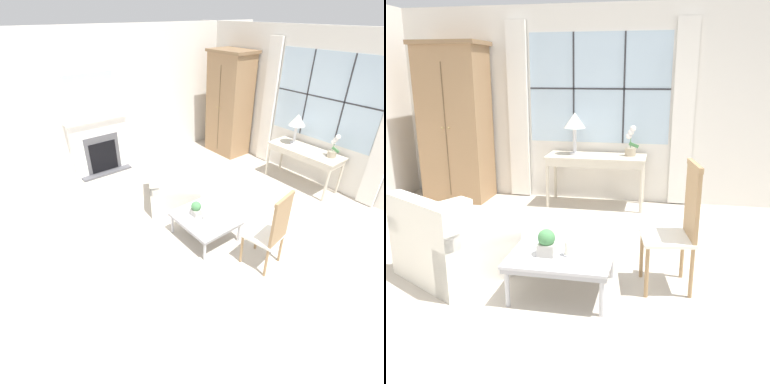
% 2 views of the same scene
% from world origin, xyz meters
% --- Properties ---
extents(ground_plane, '(14.00, 14.00, 0.00)m').
position_xyz_m(ground_plane, '(0.00, 0.00, 0.00)').
color(ground_plane, '#BCB2A3').
extents(wall_back_windowed, '(7.20, 0.14, 2.80)m').
position_xyz_m(wall_back_windowed, '(0.00, 3.02, 1.40)').
color(wall_back_windowed, silver).
rests_on(wall_back_windowed, ground_plane).
extents(armoire, '(1.00, 0.68, 2.30)m').
position_xyz_m(armoire, '(-2.08, 2.64, 1.16)').
color(armoire, '#93704C').
rests_on(armoire, ground_plane).
extents(console_table, '(1.40, 0.54, 0.74)m').
position_xyz_m(console_table, '(0.03, 2.67, 0.66)').
color(console_table, beige).
rests_on(console_table, ground_plane).
extents(table_lamp, '(0.31, 0.31, 0.59)m').
position_xyz_m(table_lamp, '(-0.30, 2.73, 1.20)').
color(table_lamp, silver).
rests_on(table_lamp, console_table).
extents(potted_orchid, '(0.20, 0.15, 0.43)m').
position_xyz_m(potted_orchid, '(0.50, 2.75, 0.90)').
color(potted_orchid, tan).
rests_on(potted_orchid, console_table).
extents(armchair_upholstered, '(1.22, 1.18, 0.81)m').
position_xyz_m(armchair_upholstered, '(-0.97, 0.24, 0.29)').
color(armchair_upholstered, silver).
rests_on(armchair_upholstered, ground_plane).
extents(side_chair_wooden, '(0.51, 0.51, 1.15)m').
position_xyz_m(side_chair_wooden, '(1.12, 0.37, 0.63)').
color(side_chair_wooden, white).
rests_on(side_chair_wooden, ground_plane).
extents(coffee_table, '(0.89, 0.77, 0.37)m').
position_xyz_m(coffee_table, '(0.13, 0.09, 0.33)').
color(coffee_table, '#BCBCC1').
rests_on(coffee_table, ground_plane).
extents(potted_plant_small, '(0.15, 0.15, 0.23)m').
position_xyz_m(potted_plant_small, '(0.01, 0.01, 0.49)').
color(potted_plant_small, '#BCB7AD').
rests_on(potted_plant_small, coffee_table).
extents(pillar_candle, '(0.08, 0.08, 0.14)m').
position_xyz_m(pillar_candle, '(0.19, 0.03, 0.43)').
color(pillar_candle, silver).
rests_on(pillar_candle, coffee_table).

